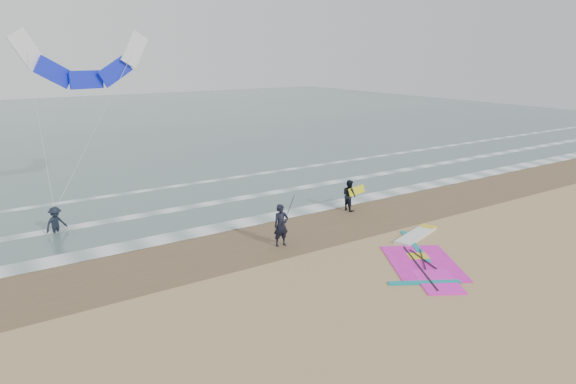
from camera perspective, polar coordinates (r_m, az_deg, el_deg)
ground at (r=19.38m, az=12.68°, el=-8.80°), size 120.00×120.00×0.00m
sea_water at (r=61.90m, az=-21.44°, el=7.01°), size 120.00×80.00×0.02m
wet_sand_band at (r=23.57m, az=2.12°, el=-4.01°), size 120.00×5.00×0.01m
foam_waterline at (r=27.11m, az=-3.38°, el=-1.38°), size 120.00×9.15×0.02m
windsurf_rig at (r=21.12m, az=14.70°, el=-6.77°), size 5.99×5.67×0.14m
person_standing at (r=21.18m, az=-0.78°, el=-3.72°), size 0.71×0.52×1.78m
person_walking at (r=26.13m, az=6.82°, el=-0.35°), size 0.61×0.78×1.59m
person_wading at (r=24.91m, az=-24.46°, el=-2.47°), size 1.16×0.95×1.56m
held_pole at (r=21.20m, az=-0.10°, el=-2.51°), size 0.17×0.86×1.82m
carried_kiteboard at (r=26.25m, az=7.64°, el=0.18°), size 1.30×0.51×0.39m
surf_kite at (r=27.41m, az=-21.64°, el=13.01°), size 6.54×3.33×7.86m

